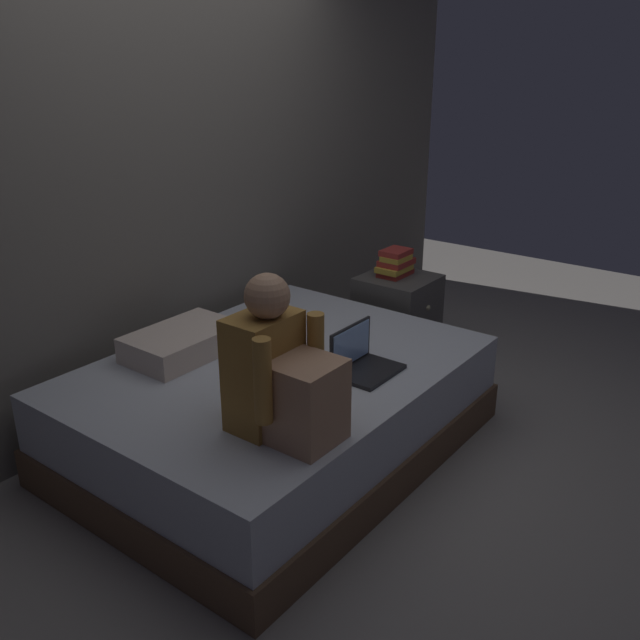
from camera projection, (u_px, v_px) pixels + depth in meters
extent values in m
plane|color=gray|center=(348.00, 450.00, 3.54)|extent=(8.00, 8.00, 0.00)
cube|color=slate|center=(171.00, 163.00, 3.72)|extent=(5.60, 0.10, 2.70)
cube|color=brown|center=(278.00, 431.00, 3.53)|extent=(2.00, 1.50, 0.19)
cube|color=#B2B7C1|center=(277.00, 390.00, 3.44)|extent=(1.96, 1.46, 0.29)
cube|color=#474442|center=(397.00, 319.00, 4.47)|extent=(0.44, 0.44, 0.58)
sphere|color=gray|center=(428.00, 308.00, 4.30)|extent=(0.04, 0.04, 0.04)
cube|color=olive|center=(264.00, 371.00, 2.76)|extent=(0.30, 0.20, 0.48)
sphere|color=#A87C5E|center=(267.00, 296.00, 2.62)|extent=(0.18, 0.18, 0.18)
cube|color=#A87C5E|center=(307.00, 402.00, 2.66)|extent=(0.26, 0.24, 0.34)
cylinder|color=olive|center=(263.00, 381.00, 2.54)|extent=(0.07, 0.07, 0.34)
cylinder|color=olive|center=(316.00, 353.00, 2.77)|extent=(0.07, 0.07, 0.34)
cube|color=black|center=(370.00, 372.00, 3.28)|extent=(0.32, 0.22, 0.02)
cube|color=black|center=(350.00, 345.00, 3.30)|extent=(0.32, 0.01, 0.20)
cube|color=#8CB2EA|center=(352.00, 345.00, 3.30)|extent=(0.29, 0.00, 0.18)
cube|color=beige|center=(183.00, 342.00, 3.47)|extent=(0.56, 0.36, 0.13)
cube|color=#9E2D28|center=(395.00, 273.00, 4.39)|extent=(0.23, 0.15, 0.03)
cube|color=gold|center=(394.00, 268.00, 4.36)|extent=(0.22, 0.16, 0.03)
cube|color=#9E2D28|center=(396.00, 262.00, 4.36)|extent=(0.22, 0.16, 0.04)
cube|color=gold|center=(396.00, 258.00, 4.33)|extent=(0.18, 0.14, 0.03)
cube|color=#9E2D28|center=(396.00, 252.00, 4.33)|extent=(0.19, 0.15, 0.03)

